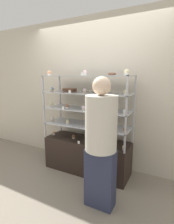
# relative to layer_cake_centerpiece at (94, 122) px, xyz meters

# --- Properties ---
(ground_plane) EXTENTS (20.00, 20.00, 0.00)m
(ground_plane) POSITION_rel_layer_cake_centerpiece_xyz_m (-0.13, -0.01, -0.87)
(ground_plane) COLOR gray
(back_wall) EXTENTS (8.00, 0.05, 2.60)m
(back_wall) POSITION_rel_layer_cake_centerpiece_xyz_m (-0.13, 0.37, 0.43)
(back_wall) COLOR beige
(back_wall) RESTS_ON ground_plane
(display_base) EXTENTS (1.42, 0.48, 0.55)m
(display_base) POSITION_rel_layer_cake_centerpiece_xyz_m (-0.13, -0.01, -0.59)
(display_base) COLOR black
(display_base) RESTS_ON ground_plane
(display_riser_lower) EXTENTS (1.42, 0.48, 0.26)m
(display_riser_lower) POSITION_rel_layer_cake_centerpiece_xyz_m (-0.13, -0.01, -0.07)
(display_riser_lower) COLOR #B7B7BC
(display_riser_lower) RESTS_ON display_base
(display_riser_middle) EXTENTS (1.42, 0.48, 0.26)m
(display_riser_middle) POSITION_rel_layer_cake_centerpiece_xyz_m (-0.13, -0.01, 0.19)
(display_riser_middle) COLOR #B7B7BC
(display_riser_middle) RESTS_ON display_riser_lower
(display_riser_upper) EXTENTS (1.42, 0.48, 0.26)m
(display_riser_upper) POSITION_rel_layer_cake_centerpiece_xyz_m (-0.13, -0.01, 0.45)
(display_riser_upper) COLOR #B7B7BC
(display_riser_upper) RESTS_ON display_riser_middle
(display_riser_top) EXTENTS (1.42, 0.48, 0.26)m
(display_riser_top) POSITION_rel_layer_cake_centerpiece_xyz_m (-0.13, -0.01, 0.72)
(display_riser_top) COLOR #B7B7BC
(display_riser_top) RESTS_ON display_riser_upper
(layer_cake_centerpiece) EXTENTS (0.21, 0.21, 0.11)m
(layer_cake_centerpiece) POSITION_rel_layer_cake_centerpiece_xyz_m (0.00, 0.00, 0.00)
(layer_cake_centerpiece) COLOR brown
(layer_cake_centerpiece) RESTS_ON display_riser_lower
(sheet_cake_frosted) EXTENTS (0.19, 0.16, 0.06)m
(sheet_cake_frosted) POSITION_rel_layer_cake_centerpiece_xyz_m (-0.47, 0.01, 0.50)
(sheet_cake_frosted) COLOR brown
(sheet_cake_frosted) RESTS_ON display_riser_upper
(cupcake_0) EXTENTS (0.05, 0.05, 0.07)m
(cupcake_0) POSITION_rel_layer_cake_centerpiece_xyz_m (-0.77, -0.07, -0.28)
(cupcake_0) COLOR white
(cupcake_0) RESTS_ON display_base
(cupcake_1) EXTENTS (0.05, 0.05, 0.07)m
(cupcake_1) POSITION_rel_layer_cake_centerpiece_xyz_m (-0.35, -0.07, -0.28)
(cupcake_1) COLOR #CCB28C
(cupcake_1) RESTS_ON display_base
(cupcake_2) EXTENTS (0.05, 0.05, 0.07)m
(cupcake_2) POSITION_rel_layer_cake_centerpiece_xyz_m (0.09, -0.07, -0.28)
(cupcake_2) COLOR white
(cupcake_2) RESTS_ON display_base
(cupcake_3) EXTENTS (0.05, 0.05, 0.07)m
(cupcake_3) POSITION_rel_layer_cake_centerpiece_xyz_m (0.53, -0.13, -0.28)
(cupcake_3) COLOR #CCB28C
(cupcake_3) RESTS_ON display_base
(price_tag_0) EXTENTS (0.04, 0.00, 0.04)m
(price_tag_0) POSITION_rel_layer_cake_centerpiece_xyz_m (-0.16, -0.23, -0.30)
(price_tag_0) COLOR white
(price_tag_0) RESTS_ON display_base
(cupcake_4) EXTENTS (0.06, 0.06, 0.07)m
(cupcake_4) POSITION_rel_layer_cake_centerpiece_xyz_m (-0.79, -0.08, -0.02)
(cupcake_4) COLOR #CCB28C
(cupcake_4) RESTS_ON display_riser_lower
(cupcake_5) EXTENTS (0.06, 0.06, 0.07)m
(cupcake_5) POSITION_rel_layer_cake_centerpiece_xyz_m (-0.44, -0.11, -0.02)
(cupcake_5) COLOR beige
(cupcake_5) RESTS_ON display_riser_lower
(cupcake_6) EXTENTS (0.06, 0.06, 0.07)m
(cupcake_6) POSITION_rel_layer_cake_centerpiece_xyz_m (0.21, -0.09, -0.02)
(cupcake_6) COLOR white
(cupcake_6) RESTS_ON display_riser_lower
(cupcake_7) EXTENTS (0.06, 0.06, 0.07)m
(cupcake_7) POSITION_rel_layer_cake_centerpiece_xyz_m (0.54, -0.13, -0.02)
(cupcake_7) COLOR #CCB28C
(cupcake_7) RESTS_ON display_riser_lower
(price_tag_1) EXTENTS (0.04, 0.00, 0.04)m
(price_tag_1) POSITION_rel_layer_cake_centerpiece_xyz_m (0.24, -0.23, -0.03)
(price_tag_1) COLOR white
(price_tag_1) RESTS_ON display_riser_lower
(cupcake_8) EXTENTS (0.06, 0.06, 0.07)m
(cupcake_8) POSITION_rel_layer_cake_centerpiece_xyz_m (-0.78, -0.10, 0.24)
(cupcake_8) COLOR beige
(cupcake_8) RESTS_ON display_riser_middle
(cupcake_9) EXTENTS (0.06, 0.06, 0.07)m
(cupcake_9) POSITION_rel_layer_cake_centerpiece_xyz_m (-0.45, -0.11, 0.24)
(cupcake_9) COLOR beige
(cupcake_9) RESTS_ON display_riser_middle
(cupcake_10) EXTENTS (0.06, 0.06, 0.07)m
(cupcake_10) POSITION_rel_layer_cake_centerpiece_xyz_m (-0.13, -0.13, 0.24)
(cupcake_10) COLOR beige
(cupcake_10) RESTS_ON display_riser_middle
(cupcake_11) EXTENTS (0.06, 0.06, 0.07)m
(cupcake_11) POSITION_rel_layer_cake_centerpiece_xyz_m (0.19, -0.06, 0.24)
(cupcake_11) COLOR beige
(cupcake_11) RESTS_ON display_riser_middle
(cupcake_12) EXTENTS (0.06, 0.06, 0.07)m
(cupcake_12) POSITION_rel_layer_cake_centerpiece_xyz_m (0.53, -0.13, 0.24)
(cupcake_12) COLOR white
(cupcake_12) RESTS_ON display_riser_middle
(price_tag_2) EXTENTS (0.04, 0.00, 0.04)m
(price_tag_2) POSITION_rel_layer_cake_centerpiece_xyz_m (-0.44, -0.23, 0.23)
(price_tag_2) COLOR white
(price_tag_2) RESTS_ON display_riser_middle
(cupcake_13) EXTENTS (0.06, 0.06, 0.07)m
(cupcake_13) POSITION_rel_layer_cake_centerpiece_xyz_m (-0.78, -0.06, 0.50)
(cupcake_13) COLOR #CCB28C
(cupcake_13) RESTS_ON display_riser_upper
(cupcake_14) EXTENTS (0.06, 0.06, 0.07)m
(cupcake_14) POSITION_rel_layer_cake_centerpiece_xyz_m (-0.11, -0.11, 0.50)
(cupcake_14) COLOR #CCB28C
(cupcake_14) RESTS_ON display_riser_upper
(cupcake_15) EXTENTS (0.06, 0.06, 0.07)m
(cupcake_15) POSITION_rel_layer_cake_centerpiece_xyz_m (0.20, -0.14, 0.50)
(cupcake_15) COLOR beige
(cupcake_15) RESTS_ON display_riser_upper
(cupcake_16) EXTENTS (0.06, 0.06, 0.07)m
(cupcake_16) POSITION_rel_layer_cake_centerpiece_xyz_m (0.51, -0.10, 0.50)
(cupcake_16) COLOR white
(cupcake_16) RESTS_ON display_riser_upper
(price_tag_3) EXTENTS (0.04, 0.00, 0.04)m
(price_tag_3) POSITION_rel_layer_cake_centerpiece_xyz_m (-0.31, -0.23, 0.49)
(price_tag_3) COLOR white
(price_tag_3) RESTS_ON display_riser_upper
(cupcake_17) EXTENTS (0.07, 0.07, 0.08)m
(cupcake_17) POSITION_rel_layer_cake_centerpiece_xyz_m (-0.77, -0.13, 0.77)
(cupcake_17) COLOR beige
(cupcake_17) RESTS_ON display_riser_top
(cupcake_18) EXTENTS (0.07, 0.07, 0.08)m
(cupcake_18) POSITION_rel_layer_cake_centerpiece_xyz_m (-0.12, -0.08, 0.77)
(cupcake_18) COLOR white
(cupcake_18) RESTS_ON display_riser_top
(cupcake_19) EXTENTS (0.07, 0.07, 0.08)m
(cupcake_19) POSITION_rel_layer_cake_centerpiece_xyz_m (0.52, -0.09, 0.77)
(cupcake_19) COLOR white
(cupcake_19) RESTS_ON display_riser_top
(price_tag_4) EXTENTS (0.04, 0.00, 0.04)m
(price_tag_4) POSITION_rel_layer_cake_centerpiece_xyz_m (-0.09, -0.23, 0.75)
(price_tag_4) COLOR white
(price_tag_4) RESTS_ON display_riser_top
(donut_glazed) EXTENTS (0.12, 0.12, 0.04)m
(donut_glazed) POSITION_rel_layer_cake_centerpiece_xyz_m (0.26, 0.04, 0.75)
(donut_glazed) COLOR brown
(donut_glazed) RESTS_ON display_riser_top
(customer_figure) EXTENTS (0.37, 0.37, 1.59)m
(customer_figure) POSITION_rel_layer_cake_centerpiece_xyz_m (0.40, -0.67, -0.02)
(customer_figure) COLOR #282D47
(customer_figure) RESTS_ON ground_plane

